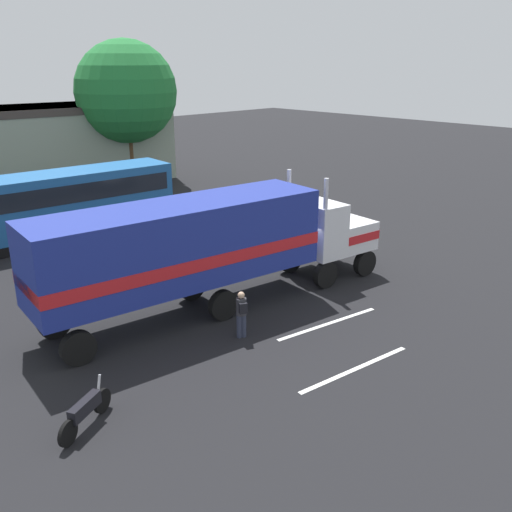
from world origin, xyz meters
The scene contains 9 objects.
ground_plane centered at (0.00, 0.00, 0.00)m, with size 120.00×120.00×0.00m, color black.
lane_stripe_near centered at (-3.02, -3.50, 0.01)m, with size 4.40×0.16×0.01m, color silver.
lane_stripe_mid centered at (-4.84, -6.00, 0.01)m, with size 4.40×0.16×0.01m, color silver.
semi_truck centered at (-5.13, 0.44, 2.52)m, with size 14.37×4.41×4.50m.
person_bystander centered at (-5.86, -2.10, 0.89)m, with size 0.41×0.48×1.63m.
parked_bus centered at (-4.63, 12.27, 2.07)m, with size 11.18×3.52×3.40m.
motorcycle centered at (-12.00, -2.96, 0.48)m, with size 1.93×1.03×1.12m.
tree_center centered at (5.08, 21.47, 6.52)m, with size 7.14×7.14×10.10m.
building_backdrop centered at (-1.90, 25.25, 3.02)m, with size 22.73×8.94×5.62m.
Camera 1 is at (-17.42, -14.60, 8.85)m, focal length 39.92 mm.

